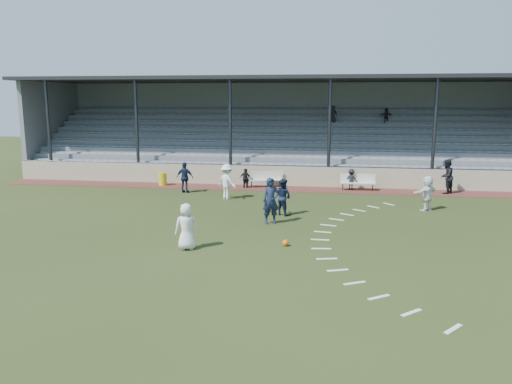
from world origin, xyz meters
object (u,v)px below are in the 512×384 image
trash_bin (163,179)px  official (446,176)px  bench_right (358,181)px  player_white_lead (186,227)px  player_navy_lead (271,201)px  football (286,243)px  bench_left (266,178)px

trash_bin → official: official is taller
trash_bin → official: bearing=-0.4°
bench_right → official: official is taller
trash_bin → player_white_lead: size_ratio=0.46×
player_navy_lead → football: bearing=-92.9°
football → official: bearing=55.1°
player_navy_lead → official: size_ratio=1.03×
player_white_lead → player_navy_lead: 4.82m
player_white_lead → player_navy_lead: (2.50, 4.12, 0.16)m
player_white_lead → official: official is taller
bench_right → football: 12.05m
bench_right → football: bench_right is taller
bench_right → player_navy_lead: size_ratio=1.02×
bench_right → player_white_lead: size_ratio=1.21×
player_white_lead → official: bearing=-150.8°
bench_right → football: size_ratio=8.44×
player_white_lead → bench_left: bearing=-113.1°
trash_bin → football: (8.64, -11.52, -0.29)m
trash_bin → bench_right: bearing=0.6°
bench_left → football: bearing=-94.8°
bench_right → official: 4.86m
trash_bin → player_white_lead: 13.49m
player_white_lead → official: (11.37, 12.32, 0.15)m
bench_left → football: size_ratio=8.53×
bench_right → trash_bin: bench_right is taller
bench_left → trash_bin: size_ratio=2.64×
bench_right → player_white_lead: (-6.53, -12.56, 0.25)m
bench_left → official: size_ratio=1.06×
official → bench_left: bearing=-56.0°
player_white_lead → player_navy_lead: player_navy_lead is taller
football → player_navy_lead: 3.44m
bench_right → player_navy_lead: 9.36m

